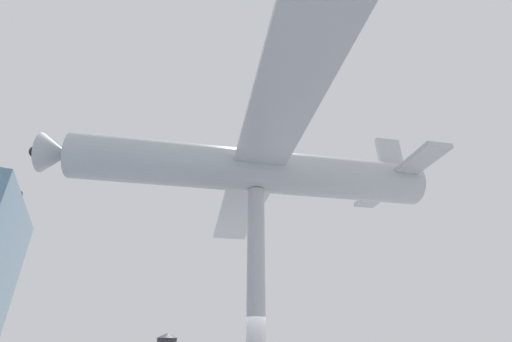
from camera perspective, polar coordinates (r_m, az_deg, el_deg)
name	(u,v)px	position (r m, az deg, el deg)	size (l,w,h in m)	color
support_pylon_central	(256,285)	(12.16, 0.00, -18.49)	(0.63, 0.63, 6.99)	#B7B7BC
suspended_airplane	(253,170)	(13.52, -0.55, 0.09)	(18.47, 15.06, 3.03)	#B2B7BC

